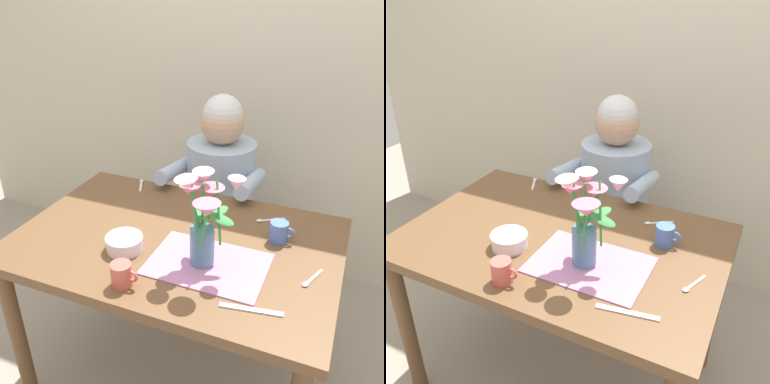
# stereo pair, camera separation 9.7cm
# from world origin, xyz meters

# --- Properties ---
(ground_plane) EXTENTS (6.00, 6.00, 0.00)m
(ground_plane) POSITION_xyz_m (0.00, 0.00, 0.00)
(ground_plane) COLOR gray
(wood_panel_backdrop) EXTENTS (4.00, 0.10, 2.50)m
(wood_panel_backdrop) POSITION_xyz_m (0.00, 1.05, 1.25)
(wood_panel_backdrop) COLOR beige
(wood_panel_backdrop) RESTS_ON ground_plane
(dining_table) EXTENTS (1.20, 0.80, 0.74)m
(dining_table) POSITION_xyz_m (0.00, 0.00, 0.64)
(dining_table) COLOR brown
(dining_table) RESTS_ON ground_plane
(seated_person) EXTENTS (0.45, 0.47, 1.14)m
(seated_person) POSITION_xyz_m (-0.04, 0.62, 0.56)
(seated_person) COLOR #4C4C56
(seated_person) RESTS_ON ground_plane
(striped_placemat) EXTENTS (0.40, 0.28, 0.00)m
(striped_placemat) POSITION_xyz_m (0.17, -0.11, 0.74)
(striped_placemat) COLOR #B275A3
(striped_placemat) RESTS_ON dining_table
(flower_vase) EXTENTS (0.22, 0.24, 0.34)m
(flower_vase) POSITION_xyz_m (0.15, -0.11, 0.93)
(flower_vase) COLOR teal
(flower_vase) RESTS_ON dining_table
(ceramic_bowl) EXTENTS (0.14, 0.14, 0.06)m
(ceramic_bowl) POSITION_xyz_m (-0.14, -0.14, 0.77)
(ceramic_bowl) COLOR white
(ceramic_bowl) RESTS_ON dining_table
(dinner_knife) EXTENTS (0.19, 0.05, 0.00)m
(dinner_knife) POSITION_xyz_m (0.36, -0.26, 0.74)
(dinner_knife) COLOR silver
(dinner_knife) RESTS_ON dining_table
(coffee_cup) EXTENTS (0.09, 0.07, 0.08)m
(coffee_cup) POSITION_xyz_m (-0.05, -0.31, 0.78)
(coffee_cup) COLOR #CC564C
(coffee_cup) RESTS_ON dining_table
(tea_cup) EXTENTS (0.09, 0.07, 0.08)m
(tea_cup) POSITION_xyz_m (0.36, 0.13, 0.78)
(tea_cup) COLOR #476BB7
(tea_cup) RESTS_ON dining_table
(spoon_0) EXTENTS (0.06, 0.11, 0.01)m
(spoon_0) POSITION_xyz_m (-0.34, 0.36, 0.74)
(spoon_0) COLOR silver
(spoon_0) RESTS_ON dining_table
(spoon_1) EXTENTS (0.11, 0.08, 0.01)m
(spoon_1) POSITION_xyz_m (0.28, 0.25, 0.74)
(spoon_1) COLOR silver
(spoon_1) RESTS_ON dining_table
(spoon_2) EXTENTS (0.06, 0.12, 0.01)m
(spoon_2) POSITION_xyz_m (0.50, -0.06, 0.74)
(spoon_2) COLOR silver
(spoon_2) RESTS_ON dining_table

